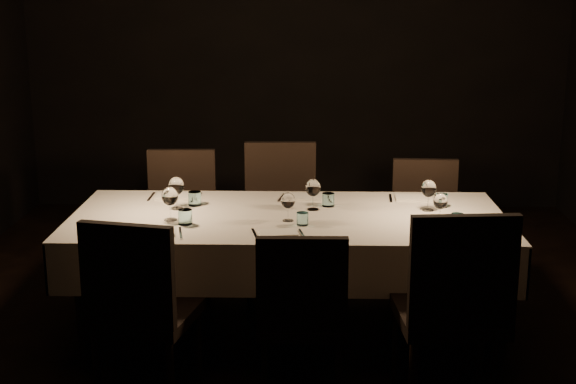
{
  "coord_description": "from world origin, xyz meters",
  "views": [
    {
      "loc": [
        0.11,
        -4.48,
        2.04
      ],
      "look_at": [
        0.0,
        0.0,
        0.9
      ],
      "focal_mm": 50.0,
      "sensor_mm": 36.0,
      "label": 1
    }
  ],
  "objects_px": {
    "chair_near_right": "(454,304)",
    "chair_far_right": "(425,221)",
    "chair_near_left": "(139,303)",
    "chair_far_left": "(181,215)",
    "chair_near_center": "(302,309)",
    "chair_far_center": "(280,212)",
    "dining_table": "(288,227)"
  },
  "relations": [
    {
      "from": "chair_near_left",
      "to": "chair_far_left",
      "type": "bearing_deg",
      "value": -76.33
    },
    {
      "from": "chair_near_center",
      "to": "chair_near_right",
      "type": "height_order",
      "value": "chair_near_right"
    },
    {
      "from": "chair_near_left",
      "to": "chair_far_left",
      "type": "xyz_separation_m",
      "value": [
        -0.04,
        1.59,
        -0.0
      ]
    },
    {
      "from": "chair_near_left",
      "to": "chair_near_center",
      "type": "xyz_separation_m",
      "value": [
        0.8,
        0.01,
        -0.03
      ]
    },
    {
      "from": "chair_near_right",
      "to": "chair_near_left",
      "type": "bearing_deg",
      "value": -6.43
    },
    {
      "from": "chair_near_center",
      "to": "chair_far_right",
      "type": "bearing_deg",
      "value": -118.52
    },
    {
      "from": "chair_near_center",
      "to": "chair_near_right",
      "type": "bearing_deg",
      "value": 174.38
    },
    {
      "from": "chair_far_right",
      "to": "chair_near_right",
      "type": "bearing_deg",
      "value": -90.7
    },
    {
      "from": "chair_near_right",
      "to": "chair_far_center",
      "type": "xyz_separation_m",
      "value": [
        -0.89,
        1.65,
        -0.01
      ]
    },
    {
      "from": "chair_near_right",
      "to": "chair_far_right",
      "type": "relative_size",
      "value": 1.15
    },
    {
      "from": "chair_near_center",
      "to": "chair_far_right",
      "type": "height_order",
      "value": "chair_far_right"
    },
    {
      "from": "chair_near_center",
      "to": "chair_near_right",
      "type": "relative_size",
      "value": 0.87
    },
    {
      "from": "dining_table",
      "to": "chair_far_center",
      "type": "distance_m",
      "value": 0.8
    },
    {
      "from": "chair_far_left",
      "to": "chair_far_center",
      "type": "xyz_separation_m",
      "value": [
        0.68,
        0.01,
        0.02
      ]
    },
    {
      "from": "dining_table",
      "to": "chair_far_center",
      "type": "bearing_deg",
      "value": 95.12
    },
    {
      "from": "dining_table",
      "to": "chair_near_center",
      "type": "height_order",
      "value": "chair_near_center"
    },
    {
      "from": "chair_near_right",
      "to": "chair_far_right",
      "type": "xyz_separation_m",
      "value": [
        0.09,
        1.61,
        -0.06
      ]
    },
    {
      "from": "chair_near_left",
      "to": "chair_near_center",
      "type": "distance_m",
      "value": 0.8
    },
    {
      "from": "chair_far_center",
      "to": "chair_far_right",
      "type": "height_order",
      "value": "chair_far_center"
    },
    {
      "from": "chair_near_center",
      "to": "chair_far_center",
      "type": "height_order",
      "value": "chair_far_center"
    },
    {
      "from": "chair_near_left",
      "to": "chair_near_center",
      "type": "relative_size",
      "value": 1.07
    },
    {
      "from": "chair_near_left",
      "to": "chair_near_right",
      "type": "xyz_separation_m",
      "value": [
        1.53,
        -0.05,
        0.03
      ]
    },
    {
      "from": "chair_near_right",
      "to": "chair_far_left",
      "type": "height_order",
      "value": "chair_near_right"
    },
    {
      "from": "dining_table",
      "to": "chair_near_center",
      "type": "bearing_deg",
      "value": -83.75
    },
    {
      "from": "chair_near_right",
      "to": "chair_far_right",
      "type": "height_order",
      "value": "chair_near_right"
    },
    {
      "from": "dining_table",
      "to": "chair_far_center",
      "type": "relative_size",
      "value": 2.47
    },
    {
      "from": "chair_far_center",
      "to": "chair_far_right",
      "type": "bearing_deg",
      "value": -4.21
    },
    {
      "from": "chair_near_center",
      "to": "chair_far_right",
      "type": "xyz_separation_m",
      "value": [
        0.82,
        1.55,
        0.0
      ]
    },
    {
      "from": "chair_near_right",
      "to": "chair_far_right",
      "type": "distance_m",
      "value": 1.62
    },
    {
      "from": "dining_table",
      "to": "chair_far_left",
      "type": "relative_size",
      "value": 2.6
    },
    {
      "from": "chair_far_center",
      "to": "chair_near_center",
      "type": "bearing_deg",
      "value": -86.55
    },
    {
      "from": "chair_near_right",
      "to": "chair_far_left",
      "type": "distance_m",
      "value": 2.27
    }
  ]
}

